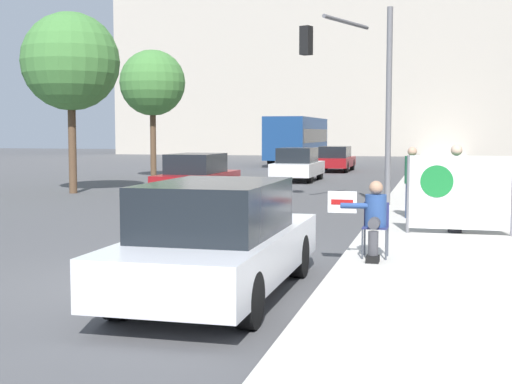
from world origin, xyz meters
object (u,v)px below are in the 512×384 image
object	(u,v)px
protest_banner	(459,193)
traffic_light_pole	(356,74)
jogger_on_sidewalk	(456,188)
street_tree_near_curb	(71,62)
car_on_road_nearest	(197,176)
seated_protester	(374,216)
city_bus_on_road	(298,138)
pedestrian_behind	(412,182)
parked_car_curbside	(218,240)
street_tree_midblock	(152,83)
car_on_road_midblock	(298,165)
car_on_road_distant	(335,159)

from	to	relation	value
protest_banner	traffic_light_pole	world-z (taller)	traffic_light_pole
jogger_on_sidewalk	street_tree_near_curb	xyz separation A→B (m)	(-12.99, 8.25, 3.60)
protest_banner	car_on_road_nearest	world-z (taller)	protest_banner
seated_protester	traffic_light_pole	size ratio (longest dim) A/B	0.23
seated_protester	city_bus_on_road	bearing A→B (deg)	119.74
pedestrian_behind	traffic_light_pole	distance (m)	4.73
protest_banner	parked_car_curbside	xyz separation A→B (m)	(-3.18, -5.68, -0.22)
traffic_light_pole	street_tree_midblock	distance (m)	15.70
jogger_on_sidewalk	car_on_road_midblock	bearing A→B (deg)	-37.61
traffic_light_pole	car_on_road_midblock	distance (m)	11.93
jogger_on_sidewalk	parked_car_curbside	distance (m)	6.74
protest_banner	car_on_road_distant	xyz separation A→B (m)	(-5.96, 25.41, -0.27)
seated_protester	street_tree_midblock	xyz separation A→B (m)	(-12.17, 20.38, 3.68)
street_tree_near_curb	parked_car_curbside	bearing A→B (deg)	-55.24
jogger_on_sidewalk	protest_banner	size ratio (longest dim) A/B	0.87
seated_protester	car_on_road_nearest	world-z (taller)	car_on_road_nearest
parked_car_curbside	car_on_road_nearest	size ratio (longest dim) A/B	1.04
car_on_road_nearest	street_tree_near_curb	world-z (taller)	street_tree_near_curb
seated_protester	car_on_road_midblock	distance (m)	20.59
city_bus_on_road	jogger_on_sidewalk	bearing A→B (deg)	-73.81
pedestrian_behind	protest_banner	size ratio (longest dim) A/B	0.82
protest_banner	street_tree_near_curb	bearing A→B (deg)	146.84
street_tree_near_curb	street_tree_midblock	xyz separation A→B (m)	(-0.52, 8.74, -0.15)
pedestrian_behind	protest_banner	xyz separation A→B (m)	(0.99, -2.55, -0.03)
pedestrian_behind	car_on_road_midblock	world-z (taller)	pedestrian_behind
parked_car_curbside	car_on_road_midblock	bearing A→B (deg)	98.27
parked_car_curbside	car_on_road_distant	xyz separation A→B (m)	(-2.78, 31.10, -0.05)
car_on_road_midblock	car_on_road_distant	size ratio (longest dim) A/B	0.93
car_on_road_midblock	city_bus_on_road	xyz separation A→B (m)	(-3.22, 16.57, 1.09)
street_tree_near_curb	protest_banner	bearing A→B (deg)	-33.16
car_on_road_nearest	protest_banner	bearing A→B (deg)	-44.55
traffic_light_pole	street_tree_near_curb	world-z (taller)	street_tree_near_curb
seated_protester	protest_banner	size ratio (longest dim) A/B	0.61
traffic_light_pole	city_bus_on_road	bearing A→B (deg)	104.22
city_bus_on_road	car_on_road_distant	bearing A→B (deg)	-65.10
parked_car_curbside	car_on_road_nearest	bearing A→B (deg)	110.00
street_tree_midblock	street_tree_near_curb	bearing A→B (deg)	-86.58
jogger_on_sidewalk	car_on_road_distant	bearing A→B (deg)	-45.52
parked_car_curbside	car_on_road_nearest	distance (m)	14.62
pedestrian_behind	parked_car_curbside	world-z (taller)	pedestrian_behind
jogger_on_sidewalk	city_bus_on_road	xyz separation A→B (m)	(-9.62, 33.14, 0.78)
street_tree_near_curb	traffic_light_pole	bearing A→B (deg)	-14.07
jogger_on_sidewalk	city_bus_on_road	size ratio (longest dim) A/B	0.18
car_on_road_nearest	street_tree_midblock	xyz separation A→B (m)	(-5.38, 9.20, 3.77)
car_on_road_distant	street_tree_near_curb	size ratio (longest dim) A/B	0.72
protest_banner	car_on_road_distant	distance (m)	26.10
jogger_on_sidewalk	pedestrian_behind	distance (m)	2.47
car_on_road_distant	pedestrian_behind	bearing A→B (deg)	-77.73
traffic_light_pole	street_tree_midblock	xyz separation A→B (m)	(-10.85, 11.33, 0.68)
jogger_on_sidewalk	pedestrian_behind	xyz separation A→B (m)	(-0.94, 2.28, -0.05)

